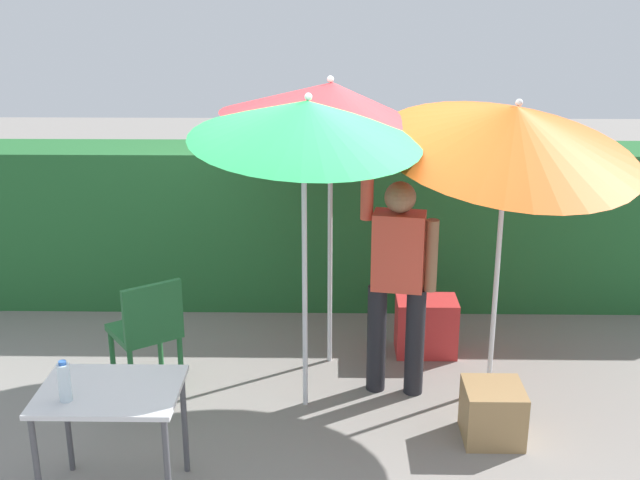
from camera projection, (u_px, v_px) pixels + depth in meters
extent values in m
plane|color=gray|center=(319.00, 394.00, 5.86)|extent=(24.00, 24.00, 0.00)
cube|color=#23602D|center=(323.00, 225.00, 7.37)|extent=(8.00, 0.70, 1.47)
cylinder|color=silver|center=(305.00, 280.00, 5.42)|extent=(0.04, 0.04, 1.92)
cone|color=green|center=(306.00, 121.00, 5.09)|extent=(1.55, 1.55, 0.52)
sphere|color=silver|center=(308.00, 97.00, 5.04)|extent=(0.05, 0.05, 0.05)
cylinder|color=silver|center=(497.00, 277.00, 5.63)|extent=(0.04, 0.04, 1.81)
cone|color=#EA5919|center=(512.00, 129.00, 5.31)|extent=(1.86, 1.83, 0.85)
sphere|color=silver|center=(519.00, 102.00, 5.27)|extent=(0.05, 0.05, 0.05)
cylinder|color=silver|center=(330.00, 247.00, 6.07)|extent=(0.04, 0.04, 1.93)
cone|color=red|center=(330.00, 102.00, 5.74)|extent=(1.62, 1.60, 0.44)
sphere|color=silver|center=(330.00, 79.00, 5.70)|extent=(0.05, 0.05, 0.05)
cylinder|color=black|center=(376.00, 339.00, 5.81)|extent=(0.14, 0.14, 0.82)
cylinder|color=black|center=(415.00, 342.00, 5.76)|extent=(0.14, 0.14, 0.82)
cube|color=#E04C38|center=(399.00, 251.00, 5.57)|extent=(0.39, 0.28, 0.56)
sphere|color=#8C6647|center=(400.00, 197.00, 5.45)|extent=(0.22, 0.22, 0.22)
cylinder|color=#E04C38|center=(367.00, 180.00, 5.45)|extent=(0.10, 0.10, 0.56)
cylinder|color=#8C6647|center=(431.00, 256.00, 5.53)|extent=(0.10, 0.10, 0.52)
cylinder|color=#236633|center=(160.00, 345.00, 6.14)|extent=(0.04, 0.04, 0.44)
cylinder|color=#236633|center=(113.00, 357.00, 5.94)|extent=(0.04, 0.04, 0.44)
cylinder|color=#236633|center=(181.00, 364.00, 5.85)|extent=(0.04, 0.04, 0.44)
cylinder|color=#236633|center=(132.00, 378.00, 5.64)|extent=(0.04, 0.04, 0.44)
cube|color=#236633|center=(144.00, 330.00, 5.82)|extent=(0.61, 0.61, 0.05)
cube|color=#236633|center=(153.00, 311.00, 5.59)|extent=(0.38, 0.29, 0.40)
cube|color=red|center=(426.00, 326.00, 6.44)|extent=(0.49, 0.33, 0.47)
cube|color=#9E7A4C|center=(493.00, 413.00, 5.25)|extent=(0.39, 0.39, 0.38)
cylinder|color=#4C4C51|center=(184.00, 422.00, 4.85)|extent=(0.04, 0.04, 0.68)
cylinder|color=#4C4C51|center=(67.00, 421.00, 4.86)|extent=(0.04, 0.04, 0.68)
cylinder|color=#4C4C51|center=(168.00, 473.00, 4.35)|extent=(0.04, 0.04, 0.68)
cylinder|color=#4C4C51|center=(37.00, 472.00, 4.37)|extent=(0.04, 0.04, 0.68)
cube|color=silver|center=(110.00, 391.00, 4.49)|extent=(0.80, 0.60, 0.03)
cylinder|color=silver|center=(65.00, 383.00, 4.33)|extent=(0.07, 0.07, 0.22)
cylinder|color=#2D60B7|center=(62.00, 363.00, 4.29)|extent=(0.04, 0.04, 0.02)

